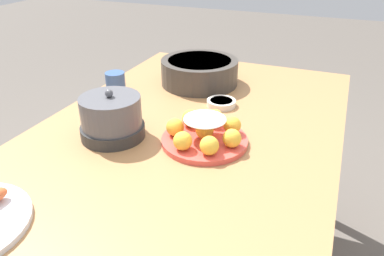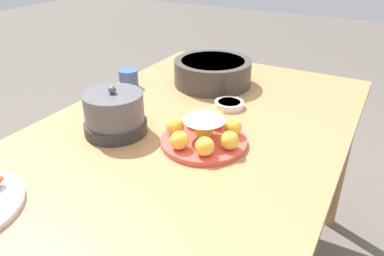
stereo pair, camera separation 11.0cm
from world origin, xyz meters
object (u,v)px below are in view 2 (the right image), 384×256
Objects in this scene: cup_far at (129,79)px; dining_table at (181,160)px; cake_plate at (204,134)px; sauce_bowl at (229,104)px; warming_pot at (115,114)px; serving_bowl at (213,72)px.

dining_table is at bearing -123.32° from cup_far.
cake_plate is at bearing -93.52° from dining_table.
cake_plate reaches higher than cup_far.
cake_plate is 0.27m from sauce_bowl.
warming_pot reaches higher than cup_far.
dining_table is 0.29m from sauce_bowl.
warming_pot reaches higher than serving_bowl.
cake_plate is 1.32× the size of warming_pot.
sauce_bowl is 1.37× the size of cup_far.
cup_far is (-0.19, 0.28, -0.02)m from serving_bowl.
cake_plate is at bearing -171.96° from sauce_bowl.
sauce_bowl is at bearing -88.70° from cup_far.
cake_plate is at bearing -75.95° from warming_pot.
cup_far is (-0.01, 0.43, 0.02)m from sauce_bowl.
dining_table is 0.48m from serving_bowl.
serving_bowl is at bearing -8.78° from warming_pot.
warming_pot is at bearing 171.22° from serving_bowl.
cup_far is 0.38m from warming_pot.
cake_plate reaches higher than dining_table.
sauce_bowl is (-0.18, -0.15, -0.04)m from serving_bowl.
warming_pot is (-0.07, 0.27, 0.03)m from cake_plate.
serving_bowl is at bearing 13.83° from dining_table.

